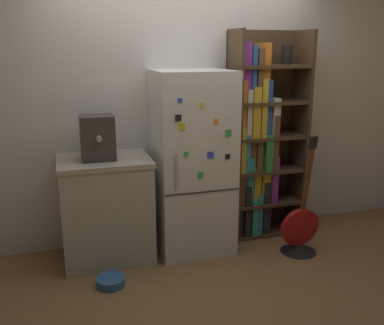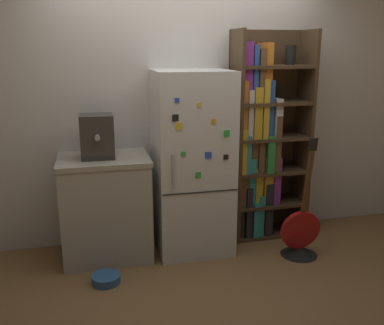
% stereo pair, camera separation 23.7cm
% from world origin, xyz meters
% --- Properties ---
extents(ground_plane, '(16.00, 16.00, 0.00)m').
position_xyz_m(ground_plane, '(0.00, 0.00, 0.00)').
color(ground_plane, olive).
extents(wall_back, '(8.00, 0.05, 2.60)m').
position_xyz_m(wall_back, '(0.00, 0.47, 1.30)').
color(wall_back, silver).
rests_on(wall_back, ground_plane).
extents(refrigerator, '(0.67, 0.65, 1.65)m').
position_xyz_m(refrigerator, '(-0.00, 0.14, 0.83)').
color(refrigerator, white).
rests_on(refrigerator, ground_plane).
extents(bookshelf, '(0.74, 0.37, 2.01)m').
position_xyz_m(bookshelf, '(0.72, 0.29, 0.93)').
color(bookshelf, '#4C3823').
rests_on(bookshelf, ground_plane).
extents(kitchen_counter, '(0.78, 0.61, 0.92)m').
position_xyz_m(kitchen_counter, '(-0.79, 0.15, 0.46)').
color(kitchen_counter, '#BCB7A8').
rests_on(kitchen_counter, ground_plane).
extents(espresso_machine, '(0.28, 0.31, 0.37)m').
position_xyz_m(espresso_machine, '(-0.83, 0.14, 1.11)').
color(espresso_machine, '#38332D').
rests_on(espresso_machine, kitchen_counter).
extents(guitar, '(0.37, 0.33, 1.12)m').
position_xyz_m(guitar, '(0.91, -0.26, 0.17)').
color(guitar, black).
rests_on(guitar, ground_plane).
extents(pet_bowl, '(0.23, 0.23, 0.07)m').
position_xyz_m(pet_bowl, '(-0.83, -0.34, 0.04)').
color(pet_bowl, '#3366A5').
rests_on(pet_bowl, ground_plane).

